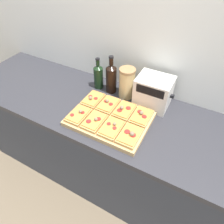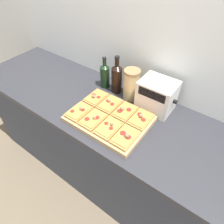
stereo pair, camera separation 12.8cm
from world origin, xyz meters
TOP-DOWN VIEW (x-y plane):
  - ground_plane at (0.00, 0.00)m, footprint 12.00×12.00m
  - wall_back at (0.00, 0.67)m, footprint 6.00×0.06m
  - kitchen_counter at (0.00, 0.32)m, footprint 2.63×0.67m
  - cutting_board at (-0.06, 0.22)m, footprint 0.50×0.37m
  - pizza_slice_back_left at (-0.24, 0.31)m, footprint 0.11×0.17m
  - pizza_slice_back_midleft at (-0.12, 0.31)m, footprint 0.11×0.17m
  - pizza_slice_back_midright at (-0.00, 0.31)m, footprint 0.11×0.17m
  - pizza_slice_back_right at (0.12, 0.31)m, footprint 0.11×0.17m
  - pizza_slice_front_left at (-0.24, 0.14)m, footprint 0.11×0.17m
  - pizza_slice_front_midleft at (-0.12, 0.14)m, footprint 0.11×0.17m
  - pizza_slice_front_midright at (-0.00, 0.14)m, footprint 0.11×0.17m
  - pizza_slice_front_right at (0.12, 0.14)m, footprint 0.11×0.17m
  - olive_oil_bottle at (-0.32, 0.51)m, footprint 0.07×0.07m
  - wine_bottle at (-0.21, 0.51)m, footprint 0.08×0.08m
  - grain_jar_tall at (-0.08, 0.51)m, footprint 0.11×0.11m
  - toaster_oven at (0.12, 0.51)m, footprint 0.25×0.19m

SIDE VIEW (x-z plane):
  - ground_plane at x=0.00m, z-range 0.00..0.00m
  - kitchen_counter at x=0.00m, z-range 0.00..0.89m
  - cutting_board at x=-0.06m, z-range 0.89..0.92m
  - pizza_slice_front_midright at x=0.00m, z-range 0.91..0.96m
  - pizza_slice_front_midleft at x=-0.12m, z-range 0.91..0.96m
  - pizza_slice_front_left at x=-0.24m, z-range 0.91..0.96m
  - pizza_slice_back_midleft at x=-0.12m, z-range 0.91..0.96m
  - pizza_slice_back_left at x=-0.24m, z-range 0.91..0.96m
  - pizza_slice_back_right at x=0.12m, z-range 0.91..0.96m
  - pizza_slice_back_midright at x=0.00m, z-range 0.91..0.96m
  - pizza_slice_front_right at x=0.12m, z-range 0.91..0.96m
  - olive_oil_bottle at x=-0.32m, z-range 0.86..1.11m
  - toaster_oven at x=0.12m, z-range 0.89..1.10m
  - grain_jar_tall at x=-0.08m, z-range 0.89..1.11m
  - wine_bottle at x=-0.21m, z-range 0.86..1.15m
  - wall_back at x=0.00m, z-range 0.00..2.50m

